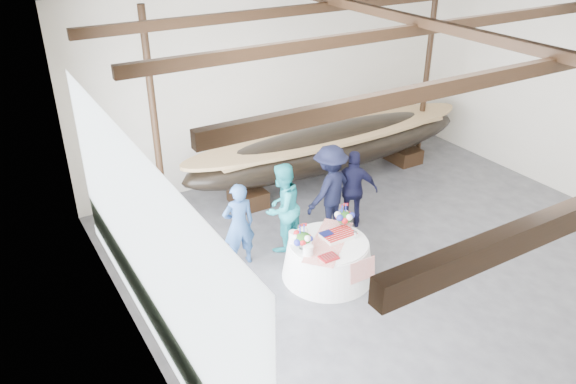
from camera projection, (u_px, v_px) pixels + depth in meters
floor at (451, 292)px, 9.82m from camera, size 10.00×12.00×0.01m
wall_back at (278, 82)px, 13.34m from camera, size 10.00×0.02×4.50m
wall_left at (165, 274)px, 6.50m from camera, size 0.02×12.00×4.50m
ceiling at (495, 30)px, 7.74m from camera, size 10.00×12.00×0.01m
pavilion_structure at (448, 54)px, 8.58m from camera, size 9.80×11.76×4.50m
open_bay at (146, 261)px, 7.48m from camera, size 0.03×7.00×3.20m
longboat_display at (332, 146)px, 13.28m from camera, size 7.59×1.52×1.42m
banquet_table at (328, 259)px, 10.10m from camera, size 1.66×1.66×0.72m
tabletop_items at (324, 232)px, 9.96m from camera, size 1.52×1.42×0.40m
guest_woman_blue at (239, 225)px, 10.24m from camera, size 0.64×0.46×1.66m
guest_woman_teal at (282, 207)px, 10.68m from camera, size 1.06×0.96×1.79m
guest_man_left at (330, 189)px, 11.25m from camera, size 1.36×1.01×1.88m
guest_man_right at (353, 189)px, 11.46m from camera, size 1.03×0.92×1.68m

